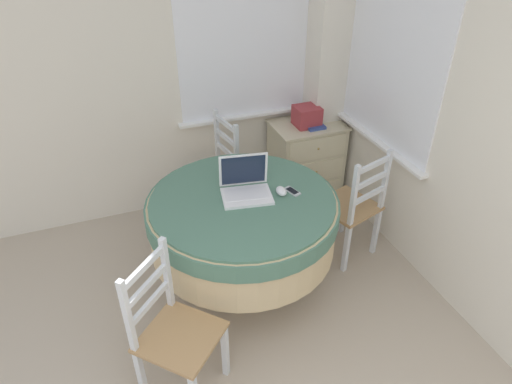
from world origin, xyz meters
name	(u,v)px	position (x,y,z in m)	size (l,w,h in m)	color
corner_room_shell	(313,113)	(1.17, 2.10, 1.28)	(4.24, 5.18, 2.55)	silver
round_dining_table	(243,220)	(0.71, 2.11, 0.59)	(1.25, 1.25, 0.76)	#4C3D2D
laptop	(246,187)	(0.75, 2.15, 0.81)	(0.36, 0.31, 0.25)	white
computer_mouse	(281,191)	(0.96, 2.07, 0.79)	(0.06, 0.10, 0.05)	white
cell_phone	(292,191)	(1.04, 2.07, 0.77)	(0.09, 0.13, 0.01)	#B2B7BC
dining_chair_near_back_window	(214,173)	(0.76, 2.98, 0.44)	(0.45, 0.45, 0.92)	#A87F51
dining_chair_near_right_window	(353,207)	(1.58, 2.16, 0.44)	(0.49, 0.49, 0.92)	#A87F51
dining_chair_camera_near	(173,333)	(0.10, 1.49, 0.44)	(0.55, 0.55, 0.92)	#A87F51
corner_cabinet	(306,159)	(1.65, 3.06, 0.35)	(0.62, 0.45, 0.70)	beige
storage_box	(307,116)	(1.62, 3.05, 0.79)	(0.21, 0.19, 0.17)	#9E3338
book_on_cabinet	(312,124)	(1.67, 3.03, 0.71)	(0.15, 0.24, 0.02)	#33478C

